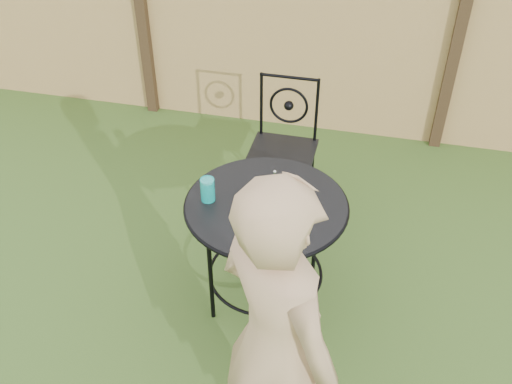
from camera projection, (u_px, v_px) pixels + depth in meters
The scene contains 9 objects.
ground at pixel (221, 300), 3.55m from camera, with size 60.00×60.00×0.00m, color #224215.
fence at pixel (293, 23), 4.66m from camera, with size 8.00×0.12×1.90m.
patio_table at pixel (266, 222), 3.25m from camera, with size 0.92×0.92×0.72m.
patio_chair at pixel (284, 143), 4.05m from camera, with size 0.46×0.46×0.95m.
diner at pixel (276, 346), 2.26m from camera, with size 0.61×0.40×1.68m, color tan.
salad_plate at pixel (272, 213), 3.07m from camera, with size 0.27×0.27×0.02m, color #510B0D.
salad at pixel (272, 206), 3.04m from camera, with size 0.21×0.21×0.08m, color #235614.
fork at pixel (274, 187), 2.96m from camera, with size 0.01×0.01×0.18m, color silver.
drinking_glass at pixel (208, 190), 3.14m from camera, with size 0.08×0.08×0.14m, color #0EA49C.
Camera 1 is at (0.77, -2.28, 2.71)m, focal length 40.00 mm.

